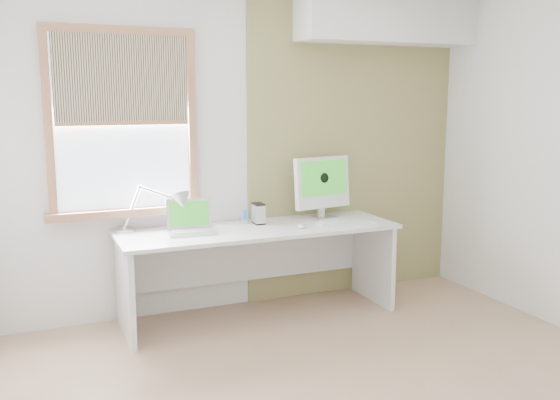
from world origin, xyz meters
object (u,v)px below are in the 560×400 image
laptop (191,224)px  external_drive (258,214)px  imac (322,184)px  desk_lamp (171,206)px  desk (256,250)px

laptop → external_drive: 0.59m
imac → desk_lamp: bearing=178.9°
desk → imac: (0.64, 0.10, 0.49)m
desk_lamp → laptop: desk_lamp is taller
desk → external_drive: external_drive is taller
laptop → imac: (1.17, 0.11, 0.23)m
desk_lamp → laptop: size_ratio=1.64×
laptop → imac: bearing=5.1°
desk_lamp → laptop: (0.12, -0.13, -0.13)m
desk → laptop: bearing=-179.9°
desk → external_drive: size_ratio=13.18×
desk → imac: 0.81m
external_drive → desk: bearing=-121.3°
laptop → desk_lamp: bearing=131.9°
desk → external_drive: bearing=58.7°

